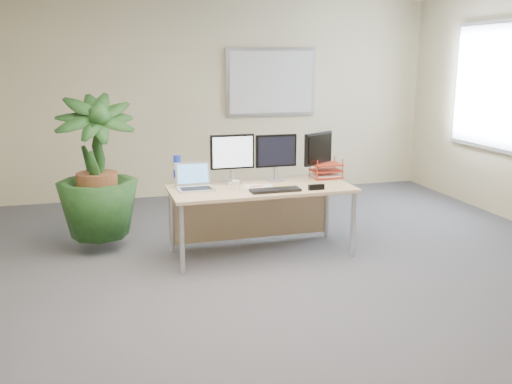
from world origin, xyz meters
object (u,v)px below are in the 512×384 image
object	(u,v)px
desk	(259,199)
monitor_left	(232,156)
floor_plant	(97,177)
monitor_right	(276,154)
laptop	(195,183)

from	to	relation	value
desk	monitor_left	world-z (taller)	monitor_left
desk	floor_plant	world-z (taller)	floor_plant
desk	floor_plant	xyz separation A→B (m)	(-1.52, 0.45, 0.21)
floor_plant	monitor_right	bearing A→B (deg)	-9.70
floor_plant	laptop	world-z (taller)	floor_plant
desk	floor_plant	size ratio (longest dim) A/B	1.18
monitor_right	monitor_left	bearing A→B (deg)	-177.99
desk	monitor_left	distance (m)	0.50
desk	laptop	world-z (taller)	laptop
laptop	floor_plant	bearing A→B (deg)	153.67
desk	monitor_right	distance (m)	0.49
desk	monitor_right	size ratio (longest dim) A/B	3.79
monitor_left	monitor_right	xyz separation A→B (m)	(0.45, 0.02, -0.01)
desk	monitor_right	xyz separation A→B (m)	(0.22, 0.15, 0.41)
floor_plant	laptop	bearing A→B (deg)	-26.33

